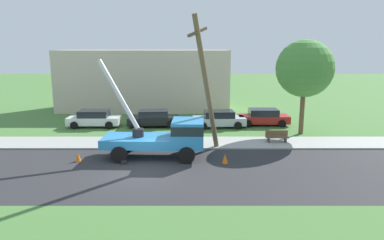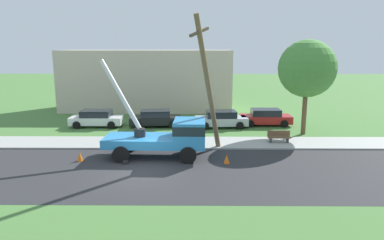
% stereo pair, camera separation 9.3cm
% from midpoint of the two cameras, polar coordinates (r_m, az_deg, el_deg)
% --- Properties ---
extents(ground_plane, '(120.00, 120.00, 0.00)m').
position_cam_midpoint_polar(ground_plane, '(31.27, -4.73, -0.73)').
color(ground_plane, '#477538').
extents(road_asphalt, '(80.00, 8.51, 0.01)m').
position_cam_midpoint_polar(road_asphalt, '(19.80, -7.88, -8.23)').
color(road_asphalt, '#2B2B2D').
rests_on(road_asphalt, ground).
extents(sidewalk_strip, '(80.00, 3.08, 0.10)m').
position_cam_midpoint_polar(sidewalk_strip, '(25.27, -5.99, -3.66)').
color(sidewalk_strip, '#9E9E99').
rests_on(sidewalk_strip, ground).
extents(utility_truck, '(6.76, 3.21, 5.98)m').
position_cam_midpoint_polar(utility_truck, '(21.77, -3.68, -2.43)').
color(utility_truck, '#2D84C6').
rests_on(utility_truck, ground).
extents(leaning_utility_pole, '(2.19, 2.74, 8.72)m').
position_cam_midpoint_polar(leaning_utility_pole, '(22.26, 2.70, 5.91)').
color(leaning_utility_pole, brown).
rests_on(leaning_utility_pole, ground).
extents(traffic_cone_ahead, '(0.36, 0.36, 0.56)m').
position_cam_midpoint_polar(traffic_cone_ahead, '(20.93, 5.76, -6.27)').
color(traffic_cone_ahead, orange).
rests_on(traffic_cone_ahead, ground).
extents(traffic_cone_behind, '(0.36, 0.36, 0.56)m').
position_cam_midpoint_polar(traffic_cone_behind, '(22.28, -17.58, -5.65)').
color(traffic_cone_behind, orange).
rests_on(traffic_cone_behind, ground).
extents(parked_sedan_white, '(4.41, 2.04, 1.42)m').
position_cam_midpoint_polar(parked_sedan_white, '(31.36, -15.10, 0.26)').
color(parked_sedan_white, silver).
rests_on(parked_sedan_white, ground).
extents(parked_sedan_black, '(4.56, 2.30, 1.42)m').
position_cam_midpoint_polar(parked_sedan_black, '(30.46, -5.85, 0.28)').
color(parked_sedan_black, black).
rests_on(parked_sedan_black, ground).
extents(parked_sedan_silver, '(4.51, 2.22, 1.42)m').
position_cam_midpoint_polar(parked_sedan_silver, '(30.09, 4.83, 0.16)').
color(parked_sedan_silver, '#B7B7BF').
rests_on(parked_sedan_silver, ground).
extents(parked_sedan_red, '(4.41, 2.03, 1.42)m').
position_cam_midpoint_polar(parked_sedan_red, '(31.48, 11.89, 0.46)').
color(parked_sedan_red, '#B21E1E').
rests_on(parked_sedan_red, ground).
extents(park_bench, '(1.60, 0.45, 0.90)m').
position_cam_midpoint_polar(park_bench, '(25.77, 13.98, -2.69)').
color(park_bench, brown).
rests_on(park_bench, ground).
extents(roadside_tree_near, '(4.37, 4.37, 7.31)m').
position_cam_midpoint_polar(roadside_tree_near, '(28.40, 18.22, 7.88)').
color(roadside_tree_near, brown).
rests_on(roadside_tree_near, ground).
extents(lowrise_building_backdrop, '(18.00, 6.00, 6.40)m').
position_cam_midpoint_polar(lowrise_building_backdrop, '(38.95, -7.17, 6.45)').
color(lowrise_building_backdrop, beige).
rests_on(lowrise_building_backdrop, ground).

